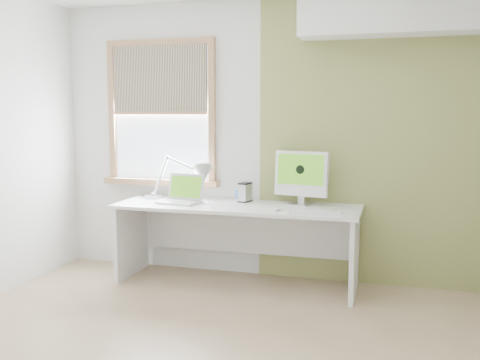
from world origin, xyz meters
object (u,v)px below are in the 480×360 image
(desk, at_px, (238,225))
(desk_lamp, at_px, (194,177))
(laptop, at_px, (182,196))
(imac, at_px, (301,175))
(external_drive, at_px, (245,192))

(desk, distance_m, desk_lamp, 0.64)
(desk, relative_size, laptop, 5.46)
(desk, height_order, desk_lamp, desk_lamp)
(desk, bearing_deg, imac, 11.38)
(desk, bearing_deg, laptop, -173.46)
(desk, xyz_separation_m, external_drive, (0.03, 0.14, 0.28))
(desk, xyz_separation_m, laptop, (-0.52, -0.06, 0.26))
(desk_lamp, relative_size, imac, 1.49)
(desk_lamp, relative_size, external_drive, 4.15)
(external_drive, height_order, imac, imac)
(desk, distance_m, external_drive, 0.32)
(desk, relative_size, desk_lamp, 2.96)
(laptop, bearing_deg, imac, 9.05)
(external_drive, relative_size, imac, 0.36)
(external_drive, bearing_deg, laptop, -160.37)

